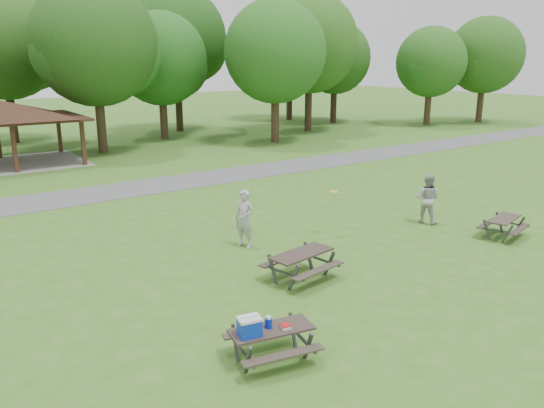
{
  "coord_description": "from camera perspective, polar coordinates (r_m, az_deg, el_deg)",
  "views": [
    {
      "loc": [
        -9.04,
        -10.21,
        6.1
      ],
      "look_at": [
        1.0,
        4.0,
        1.3
      ],
      "focal_mm": 35.0,
      "sensor_mm": 36.0,
      "label": 1
    }
  ],
  "objects": [
    {
      "name": "ground",
      "position": [
        14.94,
        5.8,
        -8.76
      ],
      "size": [
        160.0,
        160.0,
        0.0
      ],
      "primitive_type": "plane",
      "color": "#33621C",
      "rests_on": "ground"
    },
    {
      "name": "asphalt_path",
      "position": [
        26.55,
        -14.37,
        1.67
      ],
      "size": [
        120.0,
        3.2,
        0.02
      ],
      "primitive_type": "cube",
      "color": "#4D4D50",
      "rests_on": "ground"
    },
    {
      "name": "pavilion",
      "position": [
        34.71,
        -27.09,
        8.74
      ],
      "size": [
        8.6,
        7.01,
        3.76
      ],
      "color": "#382114",
      "rests_on": "ground"
    },
    {
      "name": "tree_row_e",
      "position": [
        36.96,
        -18.41,
        15.73
      ],
      "size": [
        8.4,
        8.0,
        11.02
      ],
      "color": "#2E2114",
      "rests_on": "ground"
    },
    {
      "name": "tree_row_f",
      "position": [
        42.36,
        -11.79,
        14.76
      ],
      "size": [
        7.35,
        7.0,
        9.55
      ],
      "color": "#322216",
      "rests_on": "ground"
    },
    {
      "name": "tree_row_g",
      "position": [
        39.68,
        0.43,
        15.75
      ],
      "size": [
        7.77,
        7.4,
        10.25
      ],
      "color": "#312116",
      "rests_on": "ground"
    },
    {
      "name": "tree_row_h",
      "position": [
        46.12,
        4.12,
        16.53
      ],
      "size": [
        8.61,
        8.2,
        11.37
      ],
      "color": "black",
      "rests_on": "ground"
    },
    {
      "name": "tree_row_i",
      "position": [
        52.66,
        6.83,
        15.11
      ],
      "size": [
        7.14,
        6.8,
        9.52
      ],
      "color": "black",
      "rests_on": "ground"
    },
    {
      "name": "tree_row_j",
      "position": [
        52.56,
        16.76,
        14.21
      ],
      "size": [
        6.72,
        6.4,
        8.96
      ],
      "color": "#312215",
      "rests_on": "ground"
    },
    {
      "name": "tree_deep_b",
      "position": [
        43.83,
        -26.83,
        14.86
      ],
      "size": [
        8.4,
        8.0,
        11.13
      ],
      "color": "black",
      "rests_on": "ground"
    },
    {
      "name": "tree_deep_c",
      "position": [
        46.81,
        -10.18,
        16.84
      ],
      "size": [
        8.82,
        8.4,
        11.9
      ],
      "color": "black",
      "rests_on": "ground"
    },
    {
      "name": "tree_deep_d",
      "position": [
        54.88,
        1.99,
        16.38
      ],
      "size": [
        8.4,
        8.0,
        11.27
      ],
      "color": "black",
      "rests_on": "ground"
    },
    {
      "name": "tree_flank_right",
      "position": [
        56.54,
        21.94,
        14.41
      ],
      "size": [
        7.56,
        7.2,
        9.97
      ],
      "color": "#2F2115",
      "rests_on": "ground"
    },
    {
      "name": "picnic_table_near",
      "position": [
        11.14,
        -0.8,
        -13.63
      ],
      "size": [
        1.98,
        1.71,
        1.21
      ],
      "color": "#2C2320",
      "rests_on": "ground"
    },
    {
      "name": "picnic_table_middle",
      "position": [
        15.07,
        3.2,
        -5.93
      ],
      "size": [
        2.14,
        1.82,
        0.84
      ],
      "color": "#2C231F",
      "rests_on": "ground"
    },
    {
      "name": "picnic_table_far",
      "position": [
        20.31,
        23.68,
        -1.84
      ],
      "size": [
        1.92,
        1.68,
        0.72
      ],
      "color": "#2F2822",
      "rests_on": "ground"
    },
    {
      "name": "frisbee_in_flight",
      "position": [
        18.66,
        6.68,
        1.31
      ],
      "size": [
        0.32,
        0.32,
        0.02
      ],
      "color": "yellow",
      "rests_on": "ground"
    },
    {
      "name": "frisbee_thrower",
      "position": [
        17.55,
        -2.97,
        -1.59
      ],
      "size": [
        0.71,
        0.84,
        1.94
      ],
      "primitive_type": "imported",
      "rotation": [
        0.0,
        0.0,
        -1.15
      ],
      "color": "#A5A5A7",
      "rests_on": "ground"
    },
    {
      "name": "frisbee_catcher",
      "position": [
        20.96,
        16.35,
        0.58
      ],
      "size": [
        1.03,
        1.14,
        1.91
      ],
      "primitive_type": "imported",
      "rotation": [
        0.0,
        0.0,
        1.97
      ],
      "color": "#A5A5A8",
      "rests_on": "ground"
    }
  ]
}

